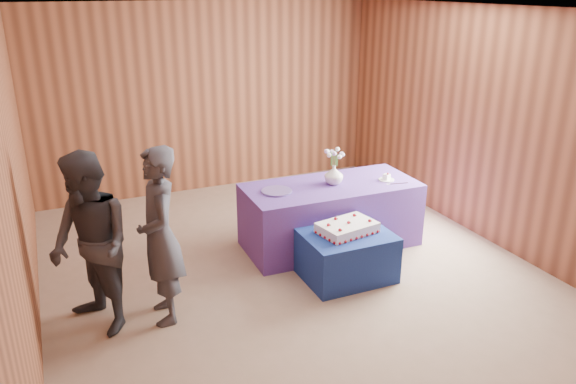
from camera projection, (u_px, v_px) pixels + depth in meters
ground at (294, 274)px, 5.99m from camera, size 6.00×6.00×0.00m
room_shell at (294, 107)px, 5.36m from camera, size 5.04×6.04×2.72m
cake_table at (346, 256)px, 5.85m from camera, size 0.90×0.71×0.50m
serving_table at (330, 215)px, 6.55m from camera, size 2.02×0.95×0.75m
sheet_cake at (347, 227)px, 5.78m from camera, size 0.66×0.51×0.14m
vase at (334, 175)px, 6.41m from camera, size 0.26×0.26×0.22m
flower_spray at (334, 153)px, 6.32m from camera, size 0.23×0.23×0.18m
platter at (277, 191)px, 6.19m from camera, size 0.38×0.38×0.02m
plate at (386, 180)px, 6.56m from camera, size 0.20×0.20×0.01m
cake_slice at (387, 177)px, 6.55m from camera, size 0.09×0.09×0.09m
knife at (398, 184)px, 6.45m from camera, size 0.26×0.08×0.00m
guest_left at (160, 236)px, 4.95m from camera, size 0.42×0.62×1.64m
guest_right at (91, 245)px, 4.79m from camera, size 0.89×0.98×1.63m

